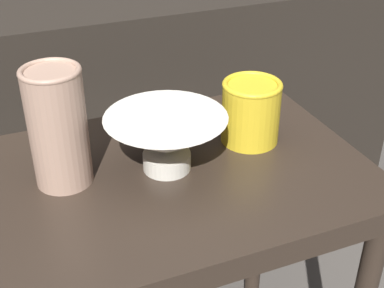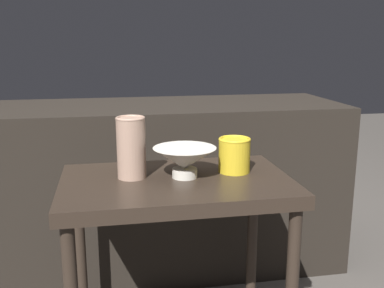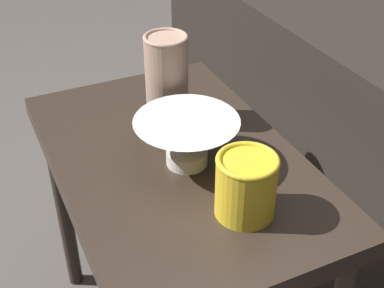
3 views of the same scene
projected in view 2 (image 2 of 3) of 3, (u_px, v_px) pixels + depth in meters
table at (176, 203)px, 1.31m from camera, size 0.66×0.42×0.56m
couch_backdrop at (157, 186)px, 1.89m from camera, size 1.52×0.50×0.69m
bowl at (185, 159)px, 1.30m from camera, size 0.18×0.18×0.09m
vase_textured_left at (131, 147)px, 1.29m from camera, size 0.08×0.08×0.18m
vase_colorful_right at (234, 154)px, 1.35m from camera, size 0.10×0.10×0.11m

